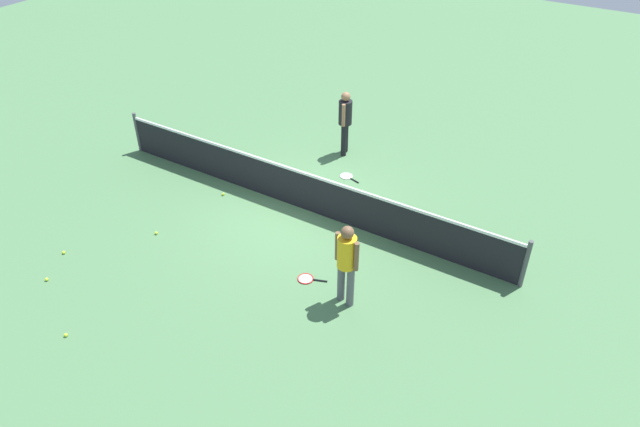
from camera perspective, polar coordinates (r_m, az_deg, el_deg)
The scene contains 11 objects.
ground_plane at distance 13.20m, azimuth -2.01°, elevation 0.63°, with size 40.00×40.00×0.00m, color #4C7A4C.
court_net at distance 12.92m, azimuth -2.05°, elevation 2.46°, with size 10.09×0.09×1.07m.
player_near_side at distance 10.17m, azimuth 2.62°, elevation -4.46°, with size 0.53×0.40×1.70m.
player_far_side at distance 14.85m, azimuth 2.48°, elevation 9.32°, with size 0.43×0.52×1.70m.
tennis_racket_near_player at distance 11.26m, azimuth -1.29°, elevation -6.41°, with size 0.61×0.40×0.03m.
tennis_racket_far_player at distance 14.29m, azimuth 2.67°, elevation 3.64°, with size 0.61×0.39×0.03m.
tennis_ball_near_player at distance 12.83m, azimuth -15.72°, elevation -1.85°, with size 0.07×0.07×0.07m, color #C6E033.
tennis_ball_by_net at distance 12.93m, azimuth -23.78°, elevation -3.51°, with size 0.07×0.07×0.07m, color #C6E033.
tennis_ball_midcourt at distance 12.38m, azimuth -25.18°, elevation -5.85°, with size 0.07×0.07×0.07m, color #C6E033.
tennis_ball_baseline at distance 13.76m, azimuth -9.45°, elevation 1.88°, with size 0.07×0.07×0.07m, color #C6E033.
tennis_ball_stray_left at distance 11.09m, azimuth -23.61°, elevation -10.84°, with size 0.07×0.07×0.07m, color #C6E033.
Camera 1 is at (6.09, -8.99, 7.51)m, focal length 32.71 mm.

